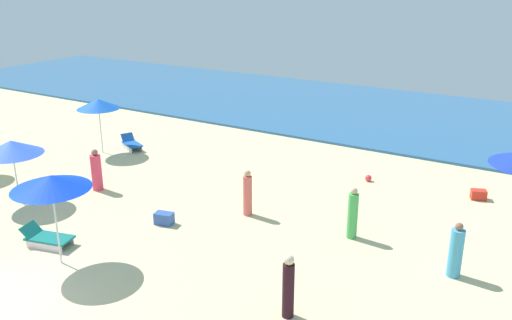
# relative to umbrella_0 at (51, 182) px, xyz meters

# --- Properties ---
(ocean) EXTENTS (60.00, 13.40, 0.12)m
(ocean) POSITION_rel_umbrella_0_xyz_m (0.09, 20.80, -2.37)
(ocean) COLOR #2B5F91
(ocean) RESTS_ON ground_plane
(umbrella_0) EXTENTS (2.12, 2.12, 2.63)m
(umbrella_0) POSITION_rel_umbrella_0_xyz_m (0.00, 0.00, 0.00)
(umbrella_0) COLOR silver
(umbrella_0) RESTS_ON ground_plane
(lounge_chair_0_0) EXTENTS (1.61, 0.99, 0.59)m
(lounge_chair_0_0) POSITION_rel_umbrella_0_xyz_m (-1.20, 0.50, -2.19)
(lounge_chair_0_0) COLOR silver
(lounge_chair_0_0) RESTS_ON ground_plane
(umbrella_2) EXTENTS (1.88, 1.88, 2.46)m
(umbrella_2) POSITION_rel_umbrella_0_xyz_m (-6.32, 7.65, -0.19)
(umbrella_2) COLOR silver
(umbrella_2) RESTS_ON ground_plane
(lounge_chair_2_0) EXTENTS (1.39, 1.05, 0.65)m
(lounge_chair_2_0) POSITION_rel_umbrella_0_xyz_m (-5.51, 8.66, -2.16)
(lounge_chair_2_0) COLOR silver
(lounge_chair_2_0) RESTS_ON ground_plane
(umbrella_3) EXTENTS (2.08, 2.08, 2.31)m
(umbrella_3) POSITION_rel_umbrella_0_xyz_m (-4.63, 2.09, -0.37)
(umbrella_3) COLOR silver
(umbrella_3) RESTS_ON ground_plane
(beachgoer_0) EXTENTS (0.35, 0.35, 1.63)m
(beachgoer_0) POSITION_rel_umbrella_0_xyz_m (6.62, 1.09, -1.63)
(beachgoer_0) COLOR black
(beachgoer_0) RESTS_ON ground_plane
(beachgoer_1) EXTENTS (0.46, 0.46, 1.59)m
(beachgoer_1) POSITION_rel_umbrella_0_xyz_m (-3.19, 4.40, -1.70)
(beachgoer_1) COLOR #F33D5C
(beachgoer_1) RESTS_ON ground_plane
(beachgoer_2) EXTENTS (0.39, 0.39, 1.59)m
(beachgoer_2) POSITION_rel_umbrella_0_xyz_m (2.79, 5.42, -1.68)
(beachgoer_2) COLOR #DE5E58
(beachgoer_2) RESTS_ON ground_plane
(beachgoer_3) EXTENTS (0.41, 0.41, 1.57)m
(beachgoer_3) POSITION_rel_umbrella_0_xyz_m (9.57, 4.99, -1.71)
(beachgoer_3) COLOR #439BC6
(beachgoer_3) RESTS_ON ground_plane
(beachgoer_4) EXTENTS (0.35, 0.35, 1.65)m
(beachgoer_4) POSITION_rel_umbrella_0_xyz_m (6.40, 5.67, -1.66)
(beachgoer_4) COLOR #48AE55
(beachgoer_4) RESTS_ON ground_plane
(cooler_box_0) EXTENTS (0.61, 0.52, 0.35)m
(cooler_box_0) POSITION_rel_umbrella_0_xyz_m (9.20, 10.81, -2.26)
(cooler_box_0) COLOR red
(cooler_box_0) RESTS_ON ground_plane
(cooler_box_1) EXTENTS (0.66, 0.48, 0.39)m
(cooler_box_1) POSITION_rel_umbrella_0_xyz_m (0.86, 3.41, -2.24)
(cooler_box_1) COLOR #2F53A4
(cooler_box_1) RESTS_ON ground_plane
(beach_ball_2) EXTENTS (0.26, 0.26, 0.26)m
(beach_ball_2) POSITION_rel_umbrella_0_xyz_m (5.20, 10.46, -2.30)
(beach_ball_2) COLOR #F0343B
(beach_ball_2) RESTS_ON ground_plane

